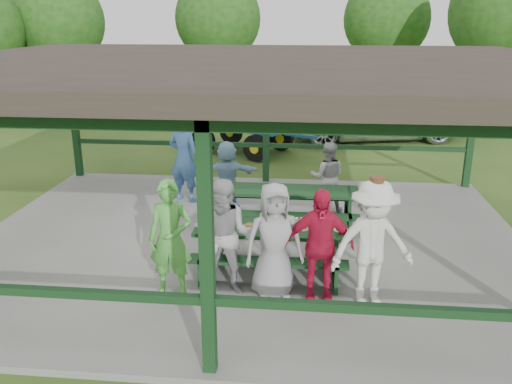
# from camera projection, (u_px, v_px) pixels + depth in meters

# --- Properties ---
(ground) EXTENTS (90.00, 90.00, 0.00)m
(ground) POSITION_uv_depth(u_px,v_px,m) (248.00, 246.00, 9.89)
(ground) COLOR #325119
(ground) RESTS_ON ground
(concrete_slab) EXTENTS (10.00, 8.00, 0.10)m
(concrete_slab) POSITION_uv_depth(u_px,v_px,m) (248.00, 243.00, 9.88)
(concrete_slab) COLOR slate
(concrete_slab) RESTS_ON ground
(pavilion_structure) EXTENTS (10.60, 8.60, 3.24)m
(pavilion_structure) POSITION_uv_depth(u_px,v_px,m) (247.00, 69.00, 8.91)
(pavilion_structure) COLOR black
(pavilion_structure) RESTS_ON concrete_slab
(picnic_table_near) EXTENTS (2.38, 1.39, 0.75)m
(picnic_table_near) POSITION_uv_depth(u_px,v_px,m) (271.00, 244.00, 8.53)
(picnic_table_near) COLOR black
(picnic_table_near) RESTS_ON concrete_slab
(picnic_table_far) EXTENTS (2.85, 1.39, 0.75)m
(picnic_table_far) POSITION_uv_depth(u_px,v_px,m) (283.00, 202.00, 10.41)
(picnic_table_far) COLOR black
(picnic_table_far) RESTS_ON concrete_slab
(table_setting) EXTENTS (2.40, 0.45, 0.10)m
(table_setting) POSITION_uv_depth(u_px,v_px,m) (270.00, 225.00, 8.47)
(table_setting) COLOR white
(table_setting) RESTS_ON picnic_table_near
(contestant_green) EXTENTS (0.64, 0.42, 1.74)m
(contestant_green) POSITION_uv_depth(u_px,v_px,m) (170.00, 239.00, 7.72)
(contestant_green) COLOR green
(contestant_green) RESTS_ON concrete_slab
(contestant_grey_left) EXTENTS (0.88, 0.70, 1.73)m
(contestant_grey_left) POSITION_uv_depth(u_px,v_px,m) (226.00, 238.00, 7.76)
(contestant_grey_left) COLOR #9C9C9F
(contestant_grey_left) RESTS_ON concrete_slab
(contestant_grey_mid) EXTENTS (0.95, 0.74, 1.71)m
(contestant_grey_mid) POSITION_uv_depth(u_px,v_px,m) (274.00, 241.00, 7.67)
(contestant_grey_mid) COLOR gray
(contestant_grey_mid) RESTS_ON concrete_slab
(contestant_red) EXTENTS (1.00, 0.46, 1.67)m
(contestant_red) POSITION_uv_depth(u_px,v_px,m) (319.00, 245.00, 7.59)
(contestant_red) COLOR #BD1438
(contestant_red) RESTS_ON concrete_slab
(contestant_white_fedora) EXTENTS (1.32, 0.97, 1.88)m
(contestant_white_fedora) POSITION_uv_depth(u_px,v_px,m) (373.00, 244.00, 7.42)
(contestant_white_fedora) COLOR silver
(contestant_white_fedora) RESTS_ON concrete_slab
(spectator_lblue) EXTENTS (1.41, 0.74, 1.45)m
(spectator_lblue) POSITION_uv_depth(u_px,v_px,m) (227.00, 175.00, 11.35)
(spectator_lblue) COLOR #7DA6C2
(spectator_lblue) RESTS_ON concrete_slab
(spectator_blue) EXTENTS (0.82, 0.67, 1.94)m
(spectator_blue) POSITION_uv_depth(u_px,v_px,m) (184.00, 158.00, 11.71)
(spectator_blue) COLOR #416DAA
(spectator_blue) RESTS_ON concrete_slab
(spectator_grey) EXTENTS (0.71, 0.56, 1.47)m
(spectator_grey) POSITION_uv_depth(u_px,v_px,m) (327.00, 177.00, 11.17)
(spectator_grey) COLOR #98989B
(spectator_grey) RESTS_ON concrete_slab
(pickup_truck) EXTENTS (6.51, 4.13, 1.68)m
(pickup_truck) POSITION_uv_depth(u_px,v_px,m) (375.00, 114.00, 18.39)
(pickup_truck) COLOR silver
(pickup_truck) RESTS_ON ground
(farm_trailer) EXTENTS (3.91, 2.68, 1.39)m
(farm_trailer) POSITION_uv_depth(u_px,v_px,m) (243.00, 130.00, 16.51)
(farm_trailer) COLOR #194B8E
(farm_trailer) RESTS_ON ground
(tree_far_left) EXTENTS (3.58, 3.58, 5.60)m
(tree_far_left) POSITION_uv_depth(u_px,v_px,m) (58.00, 22.00, 21.35)
(tree_far_left) COLOR #362015
(tree_far_left) RESTS_ON ground
(tree_left) EXTENTS (3.67, 3.67, 5.74)m
(tree_left) POSITION_uv_depth(u_px,v_px,m) (218.00, 19.00, 23.26)
(tree_left) COLOR #362015
(tree_left) RESTS_ON ground
(tree_mid) EXTENTS (3.66, 3.66, 5.71)m
(tree_mid) POSITION_uv_depth(u_px,v_px,m) (387.00, 19.00, 23.09)
(tree_mid) COLOR #362015
(tree_mid) RESTS_ON ground
(tree_right) EXTENTS (3.90, 3.90, 6.09)m
(tree_right) POSITION_uv_depth(u_px,v_px,m) (507.00, 12.00, 18.55)
(tree_right) COLOR #362015
(tree_right) RESTS_ON ground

